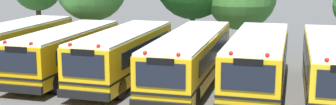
{
  "coord_description": "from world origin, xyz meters",
  "views": [
    {
      "loc": [
        4.9,
        -21.84,
        6.05
      ],
      "look_at": [
        -1.17,
        0.0,
        1.6
      ],
      "focal_mm": 49.1,
      "sensor_mm": 36.0,
      "label": 1
    }
  ],
  "objects_px": {
    "school_bus_0": "(9,47)",
    "school_bus_2": "(124,54)",
    "school_bus_4": "(258,60)",
    "school_bus_3": "(190,57)",
    "school_bus_1": "(66,51)",
    "school_bus_5": "(333,65)"
  },
  "relations": [
    {
      "from": "school_bus_1",
      "to": "school_bus_5",
      "type": "bearing_deg",
      "value": -179.32
    },
    {
      "from": "school_bus_0",
      "to": "school_bus_2",
      "type": "xyz_separation_m",
      "value": [
        6.78,
        0.05,
        -0.02
      ]
    },
    {
      "from": "school_bus_0",
      "to": "school_bus_1",
      "type": "relative_size",
      "value": 1.15
    },
    {
      "from": "school_bus_0",
      "to": "school_bus_1",
      "type": "bearing_deg",
      "value": -178.22
    },
    {
      "from": "school_bus_1",
      "to": "school_bus_0",
      "type": "bearing_deg",
      "value": 1.76
    },
    {
      "from": "school_bus_2",
      "to": "school_bus_4",
      "type": "xyz_separation_m",
      "value": [
        6.8,
        0.07,
        0.03
      ]
    },
    {
      "from": "school_bus_2",
      "to": "school_bus_4",
      "type": "relative_size",
      "value": 0.93
    },
    {
      "from": "school_bus_2",
      "to": "school_bus_5",
      "type": "relative_size",
      "value": 0.9
    },
    {
      "from": "school_bus_2",
      "to": "school_bus_3",
      "type": "height_order",
      "value": "school_bus_2"
    },
    {
      "from": "school_bus_1",
      "to": "school_bus_5",
      "type": "relative_size",
      "value": 0.88
    },
    {
      "from": "school_bus_3",
      "to": "school_bus_4",
      "type": "bearing_deg",
      "value": 174.78
    },
    {
      "from": "school_bus_3",
      "to": "school_bus_5",
      "type": "relative_size",
      "value": 1.07
    },
    {
      "from": "school_bus_4",
      "to": "school_bus_5",
      "type": "bearing_deg",
      "value": -177.92
    },
    {
      "from": "school_bus_0",
      "to": "school_bus_2",
      "type": "relative_size",
      "value": 1.13
    },
    {
      "from": "school_bus_1",
      "to": "school_bus_4",
      "type": "xyz_separation_m",
      "value": [
        10.13,
        0.02,
        0.06
      ]
    },
    {
      "from": "school_bus_0",
      "to": "school_bus_3",
      "type": "xyz_separation_m",
      "value": [
        10.21,
        0.4,
        -0.05
      ]
    },
    {
      "from": "school_bus_0",
      "to": "school_bus_1",
      "type": "xyz_separation_m",
      "value": [
        3.46,
        0.1,
        -0.06
      ]
    },
    {
      "from": "school_bus_3",
      "to": "school_bus_5",
      "type": "distance_m",
      "value": 6.77
    },
    {
      "from": "school_bus_0",
      "to": "school_bus_4",
      "type": "bearing_deg",
      "value": -179.39
    },
    {
      "from": "school_bus_3",
      "to": "school_bus_4",
      "type": "height_order",
      "value": "school_bus_4"
    },
    {
      "from": "school_bus_4",
      "to": "school_bus_5",
      "type": "distance_m",
      "value": 3.39
    },
    {
      "from": "school_bus_0",
      "to": "school_bus_4",
      "type": "xyz_separation_m",
      "value": [
        13.59,
        0.12,
        0.0
      ]
    }
  ]
}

